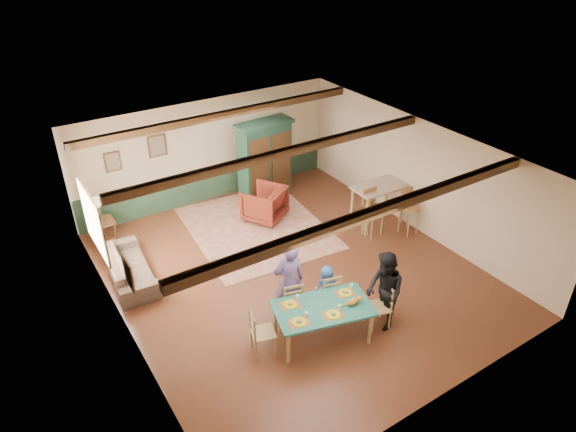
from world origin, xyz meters
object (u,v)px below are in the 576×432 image
dining_chair_end_left (263,332)px  bar_stool_left (373,213)px  dining_chair_far_left (290,299)px  bar_stool_right (410,212)px  person_woman (384,291)px  counter_table (377,205)px  person_man (289,281)px  armoire (265,161)px  dining_chair_end_right (378,306)px  end_table (105,232)px  dining_chair_far_right (328,291)px  person_child (327,288)px  sofa (129,267)px  cat (353,301)px  dining_table (322,323)px  table_lamp (100,210)px  armchair (264,203)px

dining_chair_end_left → bar_stool_left: bearing=-50.3°
dining_chair_far_left → bar_stool_right: bar_stool_right is taller
person_woman → counter_table: size_ratio=1.24×
person_man → counter_table: size_ratio=1.30×
dining_chair_far_left → armoire: 4.89m
dining_chair_end_left → person_woman: size_ratio=0.58×
dining_chair_end_right → person_woman: 0.34m
bar_stool_right → dining_chair_end_right: bearing=-145.8°
end_table → bar_stool_left: bearing=-29.1°
dining_chair_far_right → bar_stool_left: (2.50, 1.60, 0.14)m
dining_chair_end_right → person_child: bearing=-136.8°
dining_chair_far_right → person_child: 0.08m
sofa → bar_stool_left: size_ratio=1.72×
person_woman → bar_stool_right: bearing=142.7°
cat → end_table: (-2.87, 5.41, -0.48)m
dining_chair_end_right → bar_stool_right: size_ratio=0.80×
dining_table → sofa: bearing=123.1°
sofa → counter_table: bearing=-96.1°
dining_chair_end_right → person_man: (-1.22, 1.11, 0.37)m
person_woman → dining_chair_far_right: bearing=-130.3°
dining_chair_end_left → bar_stool_right: (4.86, 1.47, 0.11)m
dining_chair_end_left → dining_chair_end_right: size_ratio=1.00×
person_child → table_lamp: (-2.96, 4.55, 0.43)m
dining_table → dining_chair_end_left: bearing=165.0°
dining_chair_end_right → armchair: dining_chair_end_right is taller
bar_stool_left → bar_stool_right: bearing=-28.6°
person_child → armchair: size_ratio=1.02×
person_child → dining_chair_end_left: bearing=27.3°
person_woman → table_lamp: size_ratio=2.76×
dining_chair_far_left → bar_stool_left: size_ratio=0.77×
armoire → dining_table: bearing=-113.6°
dining_chair_end_left → counter_table: counter_table is taller
dining_chair_far_right → person_child: (0.02, 0.07, 0.03)m
person_child → armoire: 4.73m
armoire → table_lamp: size_ratio=3.76×
dining_chair_end_right → bar_stool_right: (2.76, 2.04, 0.11)m
dining_chair_end_right → table_lamp: bearing=-132.7°
armoire → sofa: size_ratio=1.06×
person_woman → armchair: bearing=-166.7°
dining_chair_far_right → armchair: size_ratio=0.96×
person_man → armchair: (1.44, 3.36, -0.39)m
dining_table → dining_chair_far_right: size_ratio=1.89×
dining_chair_far_left → table_lamp: table_lamp is taller
bar_stool_left → bar_stool_right: (0.77, -0.40, -0.03)m
dining_table → dining_chair_end_right: size_ratio=1.89×
dining_chair_end_right → sofa: size_ratio=0.45×
person_woman → bar_stool_right: 3.38m
person_woman → table_lamp: person_woman is taller
bar_stool_right → sofa: bearing=161.1°
dining_chair_far_left → end_table: 4.95m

